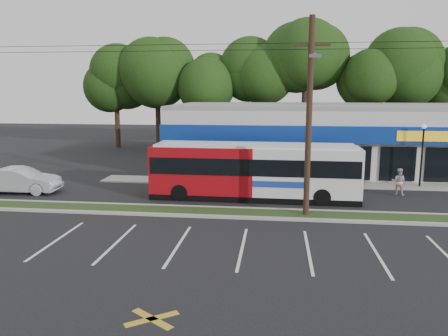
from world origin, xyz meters
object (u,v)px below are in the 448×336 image
metrobus (254,170)px  car_silver (20,180)px  utility_pole (306,111)px  car_dark (317,175)px  pedestrian_b (399,182)px  pedestrian_a (342,175)px  lamp_post (422,148)px

metrobus → car_silver: metrobus is taller
utility_pole → car_dark: size_ratio=10.76×
metrobus → pedestrian_b: metrobus is taller
utility_pole → pedestrian_a: size_ratio=30.45×
car_dark → pedestrian_b: bearing=-103.6°
lamp_post → pedestrian_b: lamp_post is taller
pedestrian_a → pedestrian_b: 3.75m
metrobus → pedestrian_b: bearing=13.3°
utility_pole → pedestrian_b: bearing=41.9°
lamp_post → car_silver: lamp_post is taller
utility_pole → car_silver: (-17.54, 3.25, -4.60)m
utility_pole → car_silver: utility_pole is taller
pedestrian_b → car_dark: bearing=-2.6°
pedestrian_b → metrobus: bearing=31.1°
car_dark → car_silver: bearing=110.1°
metrobus → car_dark: bearing=44.1°
car_dark → pedestrian_b: pedestrian_b is taller
utility_pole → lamp_post: utility_pole is taller
lamp_post → metrobus: bearing=-158.4°
car_dark → metrobus: bearing=140.9°
metrobus → pedestrian_a: 7.05m
utility_pole → car_dark: bearing=79.5°
lamp_post → car_silver: size_ratio=0.86×
car_dark → utility_pole: bearing=177.2°
pedestrian_a → pedestrian_b: bearing=126.1°
utility_pole → car_silver: size_ratio=10.08×
pedestrian_a → pedestrian_b: size_ratio=0.97×
car_dark → pedestrian_b: size_ratio=2.74×
lamp_post → pedestrian_b: (-2.00, -2.34, -1.82)m
lamp_post → car_dark: 7.07m
car_dark → pedestrian_a: 1.66m
pedestrian_b → car_silver: bearing=24.2°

